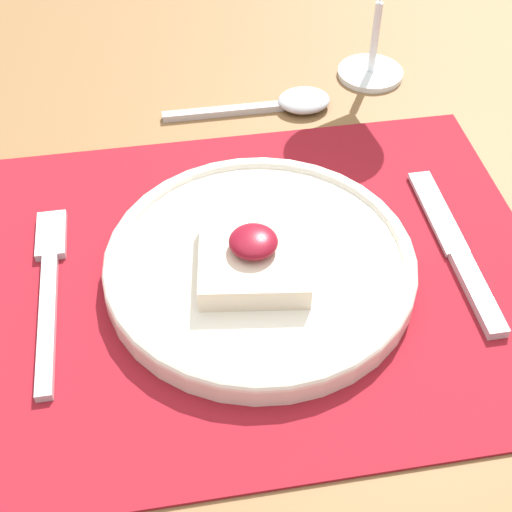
% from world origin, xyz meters
% --- Properties ---
extents(dining_table, '(1.57, 1.27, 0.75)m').
position_xyz_m(dining_table, '(0.00, 0.00, 0.68)').
color(dining_table, brown).
rests_on(dining_table, ground_plane).
extents(placemat, '(0.45, 0.36, 0.00)m').
position_xyz_m(placemat, '(0.00, 0.00, 0.75)').
color(placemat, maroon).
rests_on(placemat, dining_table).
extents(dinner_plate, '(0.24, 0.24, 0.05)m').
position_xyz_m(dinner_plate, '(-0.00, -0.00, 0.76)').
color(dinner_plate, silver).
rests_on(dinner_plate, placemat).
extents(fork, '(0.02, 0.18, 0.01)m').
position_xyz_m(fork, '(-0.16, 0.01, 0.75)').
color(fork, '#B2B2B7').
rests_on(fork, placemat).
extents(knife, '(0.02, 0.18, 0.01)m').
position_xyz_m(knife, '(0.16, -0.01, 0.75)').
color(knife, '#B2B2B7').
rests_on(knife, placemat).
extents(spoon, '(0.17, 0.04, 0.02)m').
position_xyz_m(spoon, '(0.07, 0.22, 0.75)').
color(spoon, '#B2B2B7').
rests_on(spoon, dining_table).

